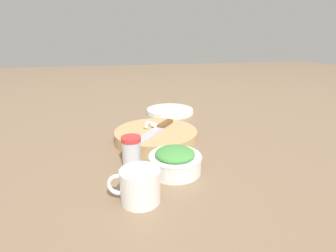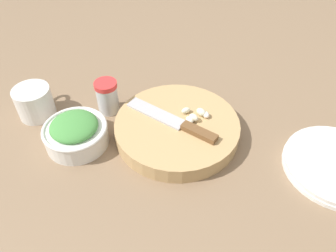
{
  "view_description": "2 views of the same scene",
  "coord_description": "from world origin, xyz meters",
  "px_view_note": "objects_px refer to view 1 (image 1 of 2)",
  "views": [
    {
      "loc": [
        0.83,
        -0.19,
        0.34
      ],
      "look_at": [
        -0.0,
        -0.01,
        0.05
      ],
      "focal_mm": 28.0,
      "sensor_mm": 36.0,
      "label": 1
    },
    {
      "loc": [
        0.05,
        0.48,
        0.54
      ],
      "look_at": [
        0.02,
        -0.01,
        0.07
      ],
      "focal_mm": 35.0,
      "sensor_mm": 36.0,
      "label": 2
    }
  ],
  "objects_px": {
    "cutting_board": "(156,135)",
    "coffee_mug": "(139,186)",
    "garlic_cloves": "(150,124)",
    "spice_jar": "(132,151)",
    "chef_knife": "(157,129)",
    "herb_bowl": "(175,160)",
    "plate_stack": "(170,111)"
  },
  "relations": [
    {
      "from": "herb_bowl",
      "to": "spice_jar",
      "type": "bearing_deg",
      "value": -119.54
    },
    {
      "from": "herb_bowl",
      "to": "plate_stack",
      "type": "relative_size",
      "value": 0.65
    },
    {
      "from": "plate_stack",
      "to": "chef_knife",
      "type": "bearing_deg",
      "value": -19.23
    },
    {
      "from": "cutting_board",
      "to": "chef_knife",
      "type": "relative_size",
      "value": 1.42
    },
    {
      "from": "garlic_cloves",
      "to": "spice_jar",
      "type": "distance_m",
      "value": 0.22
    },
    {
      "from": "cutting_board",
      "to": "chef_knife",
      "type": "bearing_deg",
      "value": 43.0
    },
    {
      "from": "spice_jar",
      "to": "plate_stack",
      "type": "xyz_separation_m",
      "value": [
        -0.49,
        0.21,
        -0.03
      ]
    },
    {
      "from": "chef_knife",
      "to": "herb_bowl",
      "type": "height_order",
      "value": "herb_bowl"
    },
    {
      "from": "chef_knife",
      "to": "herb_bowl",
      "type": "xyz_separation_m",
      "value": [
        0.22,
        0.01,
        -0.01
      ]
    },
    {
      "from": "chef_knife",
      "to": "herb_bowl",
      "type": "relative_size",
      "value": 1.4
    },
    {
      "from": "garlic_cloves",
      "to": "coffee_mug",
      "type": "bearing_deg",
      "value": -11.59
    },
    {
      "from": "herb_bowl",
      "to": "plate_stack",
      "type": "xyz_separation_m",
      "value": [
        -0.55,
        0.1,
        -0.02
      ]
    },
    {
      "from": "spice_jar",
      "to": "herb_bowl",
      "type": "bearing_deg",
      "value": 60.46
    },
    {
      "from": "cutting_board",
      "to": "coffee_mug",
      "type": "distance_m",
      "value": 0.35
    },
    {
      "from": "cutting_board",
      "to": "chef_knife",
      "type": "xyz_separation_m",
      "value": [
        0.0,
        0.0,
        0.02
      ]
    },
    {
      "from": "herb_bowl",
      "to": "coffee_mug",
      "type": "relative_size",
      "value": 1.23
    },
    {
      "from": "plate_stack",
      "to": "herb_bowl",
      "type": "bearing_deg",
      "value": -10.74
    },
    {
      "from": "cutting_board",
      "to": "spice_jar",
      "type": "height_order",
      "value": "spice_jar"
    },
    {
      "from": "garlic_cloves",
      "to": "chef_knife",
      "type": "bearing_deg",
      "value": 21.22
    },
    {
      "from": "spice_jar",
      "to": "chef_knife",
      "type": "bearing_deg",
      "value": 148.25
    },
    {
      "from": "cutting_board",
      "to": "spice_jar",
      "type": "xyz_separation_m",
      "value": [
        0.17,
        -0.09,
        0.02
      ]
    },
    {
      "from": "chef_knife",
      "to": "herb_bowl",
      "type": "distance_m",
      "value": 0.22
    },
    {
      "from": "plate_stack",
      "to": "coffee_mug",
      "type": "bearing_deg",
      "value": -17.58
    },
    {
      "from": "chef_knife",
      "to": "spice_jar",
      "type": "height_order",
      "value": "spice_jar"
    },
    {
      "from": "coffee_mug",
      "to": "plate_stack",
      "type": "xyz_separation_m",
      "value": [
        -0.66,
        0.21,
        -0.03
      ]
    },
    {
      "from": "garlic_cloves",
      "to": "coffee_mug",
      "type": "relative_size",
      "value": 0.57
    },
    {
      "from": "cutting_board",
      "to": "herb_bowl",
      "type": "distance_m",
      "value": 0.23
    },
    {
      "from": "chef_knife",
      "to": "coffee_mug",
      "type": "relative_size",
      "value": 1.73
    },
    {
      "from": "cutting_board",
      "to": "plate_stack",
      "type": "bearing_deg",
      "value": 159.77
    },
    {
      "from": "cutting_board",
      "to": "herb_bowl",
      "type": "bearing_deg",
      "value": 3.69
    },
    {
      "from": "garlic_cloves",
      "to": "coffee_mug",
      "type": "distance_m",
      "value": 0.39
    },
    {
      "from": "cutting_board",
      "to": "garlic_cloves",
      "type": "height_order",
      "value": "garlic_cloves"
    }
  ]
}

